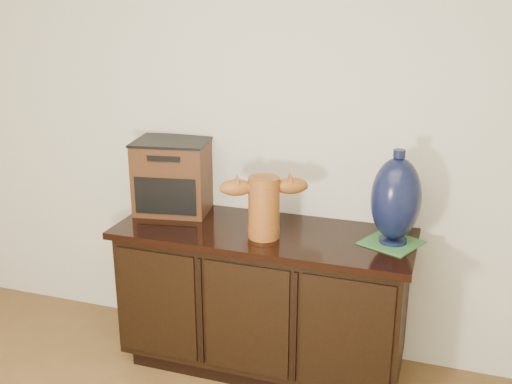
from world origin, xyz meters
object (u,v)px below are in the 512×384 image
(terracotta_vessel, at_px, (264,204))
(spray_can, at_px, (270,208))
(lamp_base, at_px, (396,199))
(sideboard, at_px, (263,298))
(tv_radio, at_px, (173,176))

(terracotta_vessel, bearing_deg, spray_can, 73.40)
(lamp_base, bearing_deg, spray_can, 174.22)
(sideboard, bearing_deg, spray_can, 88.89)
(lamp_base, relative_size, spray_can, 2.58)
(sideboard, relative_size, lamp_base, 3.32)
(tv_radio, relative_size, lamp_base, 0.97)
(tv_radio, distance_m, lamp_base, 1.16)
(sideboard, relative_size, spray_can, 8.57)
(terracotta_vessel, relative_size, spray_can, 2.39)
(lamp_base, distance_m, spray_can, 0.63)
(terracotta_vessel, distance_m, lamp_base, 0.60)
(terracotta_vessel, bearing_deg, sideboard, 84.56)
(tv_radio, bearing_deg, terracotta_vessel, -29.23)
(terracotta_vessel, relative_size, tv_radio, 0.96)
(sideboard, xyz_separation_m, spray_can, (0.00, 0.10, 0.45))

